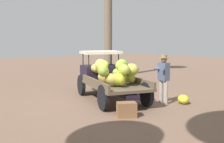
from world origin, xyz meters
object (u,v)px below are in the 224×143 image
at_px(wooden_crate, 127,110).
at_px(loose_banana_bunch, 183,99).
at_px(truck, 108,75).
at_px(farmer, 164,76).

height_order(wooden_crate, loose_banana_bunch, wooden_crate).
bearing_deg(loose_banana_bunch, truck, 36.42).
bearing_deg(truck, wooden_crate, 171.57).
distance_m(truck, loose_banana_bunch, 2.99).
distance_m(truck, wooden_crate, 2.76).
height_order(farmer, wooden_crate, farmer).
xyz_separation_m(truck, loose_banana_bunch, (-2.32, -1.71, -0.78)).
height_order(truck, farmer, truck).
distance_m(farmer, wooden_crate, 2.40).
bearing_deg(farmer, loose_banana_bunch, 152.81).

